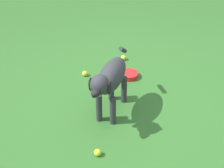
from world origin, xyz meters
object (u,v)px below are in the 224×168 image
(tennis_ball_2, at_px, (98,153))
(tennis_ball_0, at_px, (85,73))
(tennis_ball_1, at_px, (123,58))
(water_bowl, at_px, (129,75))
(dog, at_px, (110,79))

(tennis_ball_2, bearing_deg, tennis_ball_0, -100.65)
(tennis_ball_1, height_order, water_bowl, tennis_ball_1)
(dog, height_order, tennis_ball_0, dog)
(dog, xyz_separation_m, water_bowl, (-0.44, -0.58, -0.40))
(water_bowl, bearing_deg, dog, 52.77)
(tennis_ball_1, distance_m, water_bowl, 0.41)
(tennis_ball_0, distance_m, water_bowl, 0.54)
(tennis_ball_0, bearing_deg, tennis_ball_1, -160.94)
(water_bowl, bearing_deg, tennis_ball_2, 56.05)
(dog, bearing_deg, tennis_ball_0, -137.89)
(tennis_ball_2, bearing_deg, dog, -120.01)
(tennis_ball_0, bearing_deg, tennis_ball_2, 79.35)
(tennis_ball_0, bearing_deg, dog, 94.18)
(dog, relative_size, tennis_ball_0, 12.01)
(dog, height_order, tennis_ball_2, dog)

